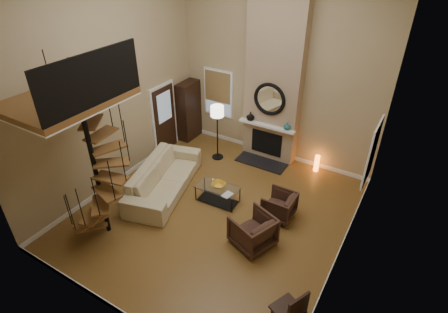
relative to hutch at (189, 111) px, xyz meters
The scene contains 32 objects.
ground 4.08m from the hutch, 45.58° to the right, with size 6.00×6.50×0.01m, color olive.
back_wall 3.34m from the hutch, ahead, with size 6.00×0.02×5.50m, color tan.
front_wall 6.93m from the hutch, 65.46° to the right, with size 6.00×0.02×5.50m, color tan.
left_wall 3.37m from the hutch, 94.45° to the right, with size 0.02×6.50×5.50m, color tan.
right_wall 6.68m from the hutch, 26.14° to the right, with size 0.02×6.50×5.50m, color tan.
baseboard_back 2.95m from the hutch, ahead, with size 6.00×0.02×0.12m, color white.
baseboard_front 6.74m from the hutch, 65.42° to the right, with size 6.00×0.02×0.12m, color white.
baseboard_left 2.98m from the hutch, 94.25° to the right, with size 0.02×6.50×0.12m, color white.
baseboard_right 6.49m from the hutch, 26.18° to the right, with size 0.02×6.50×0.12m, color white.
chimney_breast 3.32m from the hutch, ahead, with size 1.60×0.38×5.50m, color #9E8366.
hearth 2.94m from the hutch, ahead, with size 1.50×0.60×0.04m, color black.
firebox 2.81m from the hutch, ahead, with size 0.95×0.02×0.72m, color black.
mantel 2.79m from the hutch, ahead, with size 1.70×0.18×0.06m, color white.
mirror_frame 2.95m from the hutch, ahead, with size 0.94×0.94×0.10m, color black.
mirror_disc 2.95m from the hutch, ahead, with size 0.80×0.80×0.01m, color white.
vase_left 2.26m from the hutch, ahead, with size 0.24×0.24×0.25m, color black.
vase_right 3.40m from the hutch, ahead, with size 0.20×0.20×0.21m, color #1A575D.
window_back 1.17m from the hutch, 23.71° to the left, with size 1.02×0.06×1.52m.
window_right 5.85m from the hutch, ahead, with size 0.06×1.02×1.52m.
entry_door 1.06m from the hutch, 99.62° to the right, with size 0.10×1.05×2.16m.
loft 5.22m from the hutch, 81.00° to the right, with size 1.70×2.20×1.09m.
spiral_stair 4.81m from the hutch, 77.84° to the right, with size 1.47×1.47×4.06m.
hutch is the anchor object (origin of this frame).
sofa 3.02m from the hutch, 67.72° to the right, with size 2.82×1.10×0.82m, color #CCBC8D.
armchair_near 4.81m from the hutch, 27.52° to the right, with size 0.69×0.71×0.65m, color #41281E.
armchair_far 5.30m from the hutch, 39.07° to the right, with size 0.82×0.84×0.77m, color #41281E.
coffee_table 3.65m from the hutch, 43.37° to the right, with size 1.11×0.60×0.43m.
bowl 3.58m from the hutch, 42.78° to the right, with size 0.34×0.34×0.09m, color gold.
book 3.98m from the hutch, 41.46° to the right, with size 0.20×0.27×0.03m, color gray.
floor_lamp 1.69m from the hutch, 23.81° to the right, with size 0.38×0.38×1.70m.
accent_lamp 4.37m from the hutch, ahead, with size 0.14×0.14×0.50m, color orange.
side_chair 7.31m from the hutch, 41.05° to the right, with size 0.62×0.62×0.99m.
Camera 1 is at (3.64, -5.69, 5.86)m, focal length 28.69 mm.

